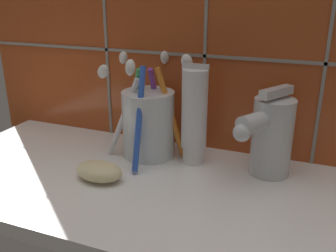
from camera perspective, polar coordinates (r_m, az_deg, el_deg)
sink_counter at (r=53.59cm, az=-1.41°, el=-9.66°), size 71.47×30.64×2.00cm
tile_wall_backsplash at (r=61.25cm, az=4.37°, el=15.98°), size 81.47×1.72×46.45cm
toothbrush_cup at (r=59.81cm, az=-3.06°, el=0.69°), size 14.87×16.18×17.26cm
toothpaste_tube at (r=56.50cm, az=4.03°, el=1.65°), size 4.08×3.89×15.58cm
sink_faucet at (r=55.02cm, az=15.26°, el=-1.26°), size 7.45×9.94×12.94cm
soap_bar at (r=54.25cm, az=-10.44°, el=-6.81°), size 7.04×4.58×2.69cm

